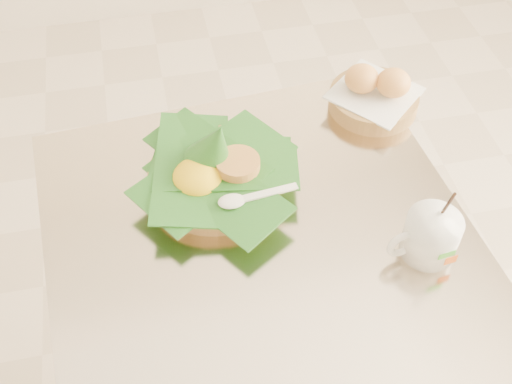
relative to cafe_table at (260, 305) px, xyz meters
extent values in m
cylinder|color=gray|center=(0.00, 0.00, -0.16)|extent=(0.07, 0.07, 0.69)
cube|color=beige|center=(0.00, 0.00, 0.21)|extent=(0.76, 0.76, 0.03)
cylinder|color=#AD854A|center=(-0.06, 0.13, 0.24)|extent=(0.23, 0.23, 0.04)
cone|color=#1E5819|center=(-0.05, 0.14, 0.31)|extent=(0.14, 0.14, 0.12)
ellipsoid|color=yellow|center=(-0.09, 0.11, 0.26)|extent=(0.09, 0.09, 0.05)
cylinder|color=#CC9347|center=(-0.01, 0.12, 0.27)|extent=(0.08, 0.08, 0.02)
cylinder|color=#AD854A|center=(0.29, 0.27, 0.24)|extent=(0.17, 0.17, 0.03)
cube|color=white|center=(0.29, 0.27, 0.26)|extent=(0.21, 0.21, 0.01)
ellipsoid|color=#C1722C|center=(0.26, 0.28, 0.29)|extent=(0.07, 0.07, 0.05)
ellipsoid|color=#C1722C|center=(0.32, 0.26, 0.29)|extent=(0.07, 0.07, 0.05)
cylinder|color=white|center=(0.26, -0.09, 0.26)|extent=(0.09, 0.09, 0.08)
torus|color=white|center=(0.21, -0.09, 0.26)|extent=(0.06, 0.02, 0.06)
cylinder|color=#482214|center=(0.26, -0.09, 0.29)|extent=(0.08, 0.08, 0.01)
cylinder|color=black|center=(0.27, -0.08, 0.32)|extent=(0.02, 0.04, 0.11)
cube|color=green|center=(0.26, -0.13, 0.27)|extent=(0.03, 0.01, 0.01)
cube|color=orange|center=(0.28, -0.13, 0.25)|extent=(0.02, 0.00, 0.02)
camera|label=1|loc=(-0.14, -0.64, 1.07)|focal=45.00mm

